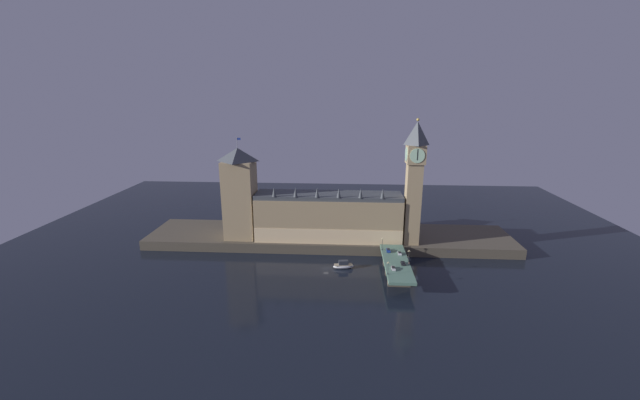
{
  "coord_description": "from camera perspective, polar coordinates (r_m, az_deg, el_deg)",
  "views": [
    {
      "loc": [
        8.55,
        -188.85,
        89.29
      ],
      "look_at": [
        -4.32,
        20.0,
        31.96
      ],
      "focal_mm": 22.0,
      "sensor_mm": 36.0,
      "label": 1
    }
  ],
  "objects": [
    {
      "name": "parliament_hall",
      "position": [
        230.38,
        1.23,
        -2.37
      ],
      "size": [
        84.63,
        20.29,
        32.82
      ],
      "color": "tan",
      "rests_on": "embankment"
    },
    {
      "name": "street_lamp_near",
      "position": [
        187.47,
        9.88,
        -9.51
      ],
      "size": [
        1.34,
        0.6,
        6.32
      ],
      "color": "#2D3333",
      "rests_on": "bridge"
    },
    {
      "name": "car_southbound_lead",
      "position": [
        200.33,
        11.99,
        -8.98
      ],
      "size": [
        2.07,
        3.9,
        1.41
      ],
      "color": "black",
      "rests_on": "bridge"
    },
    {
      "name": "street_lamp_far",
      "position": [
        214.27,
        9.06,
        -6.12
      ],
      "size": [
        1.34,
        0.6,
        6.95
      ],
      "color": "#2D3333",
      "rests_on": "bridge"
    },
    {
      "name": "victoria_tower",
      "position": [
        234.25,
        -11.58,
        0.98
      ],
      "size": [
        17.73,
        17.73,
        59.44
      ],
      "color": "tan",
      "rests_on": "embankment"
    },
    {
      "name": "car_northbound_trail",
      "position": [
        194.03,
        10.61,
        -9.73
      ],
      "size": [
        1.93,
        4.45,
        1.44
      ],
      "color": "silver",
      "rests_on": "bridge"
    },
    {
      "name": "car_southbound_trail",
      "position": [
        211.79,
        11.51,
        -7.59
      ],
      "size": [
        1.89,
        3.88,
        1.31
      ],
      "color": "white",
      "rests_on": "bridge"
    },
    {
      "name": "ground_plane",
      "position": [
        209.07,
        0.86,
        -9.96
      ],
      "size": [
        400.0,
        400.0,
        0.0
      ],
      "primitive_type": "plane",
      "color": "black"
    },
    {
      "name": "bridge",
      "position": [
        204.06,
        11.04,
        -9.36
      ],
      "size": [
        12.55,
        46.0,
        7.33
      ],
      "color": "slate",
      "rests_on": "ground_plane"
    },
    {
      "name": "street_lamp_mid",
      "position": [
        202.46,
        12.8,
        -7.75
      ],
      "size": [
        1.34,
        0.6,
        6.3
      ],
      "color": "#2D3333",
      "rests_on": "bridge"
    },
    {
      "name": "clock_tower",
      "position": [
        222.88,
        13.53,
        2.92
      ],
      "size": [
        10.35,
        10.46,
        70.68
      ],
      "color": "tan",
      "rests_on": "embankment"
    },
    {
      "name": "boat_upstream",
      "position": [
        209.16,
        3.42,
        -9.49
      ],
      "size": [
        11.23,
        5.09,
        4.44
      ],
      "color": "white",
      "rests_on": "ground_plane"
    },
    {
      "name": "pedestrian_mid_walk",
      "position": [
        199.91,
        12.82,
        -9.02
      ],
      "size": [
        0.38,
        0.38,
        1.61
      ],
      "color": "black",
      "rests_on": "bridge"
    },
    {
      "name": "embankment",
      "position": [
        243.85,
        1.29,
        -5.45
      ],
      "size": [
        220.0,
        42.0,
        5.67
      ],
      "color": "#4C4438",
      "rests_on": "ground_plane"
    },
    {
      "name": "car_northbound_lead",
      "position": [
        214.19,
        9.91,
        -7.21
      ],
      "size": [
        2.02,
        4.32,
        1.56
      ],
      "color": "navy",
      "rests_on": "bridge"
    }
  ]
}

